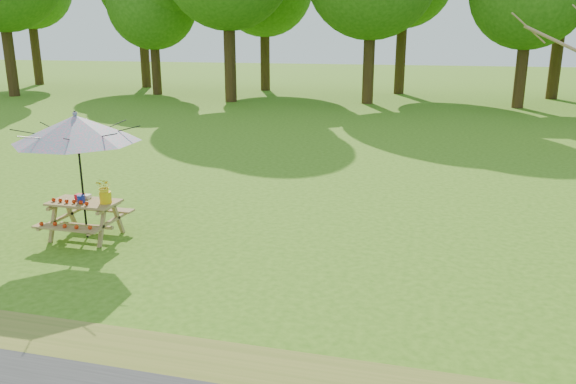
# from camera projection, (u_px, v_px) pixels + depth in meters

# --- Properties ---
(ground) EXTENTS (120.00, 120.00, 0.00)m
(ground) POSITION_uv_depth(u_px,v_px,m) (46.00, 245.00, 9.64)
(ground) COLOR #396914
(ground) RESTS_ON ground
(picnic_table) EXTENTS (1.20, 1.32, 0.67)m
(picnic_table) POSITION_uv_depth(u_px,v_px,m) (86.00, 220.00, 9.90)
(picnic_table) COLOR olive
(picnic_table) RESTS_ON ground
(patio_umbrella) EXTENTS (2.82, 2.82, 2.25)m
(patio_umbrella) POSITION_uv_depth(u_px,v_px,m) (76.00, 129.00, 9.46)
(patio_umbrella) COLOR black
(patio_umbrella) RESTS_ON ground
(produce_bins) EXTENTS (0.27, 0.36, 0.13)m
(produce_bins) POSITION_uv_depth(u_px,v_px,m) (82.00, 198.00, 9.84)
(produce_bins) COLOR red
(produce_bins) RESTS_ON picnic_table
(tomatoes_row) EXTENTS (0.77, 0.13, 0.07)m
(tomatoes_row) POSITION_uv_depth(u_px,v_px,m) (70.00, 202.00, 9.66)
(tomatoes_row) COLOR red
(tomatoes_row) RESTS_ON picnic_table
(flower_bucket) EXTENTS (0.32, 0.29, 0.44)m
(flower_bucket) POSITION_uv_depth(u_px,v_px,m) (105.00, 190.00, 9.64)
(flower_bucket) COLOR yellow
(flower_bucket) RESTS_ON picnic_table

